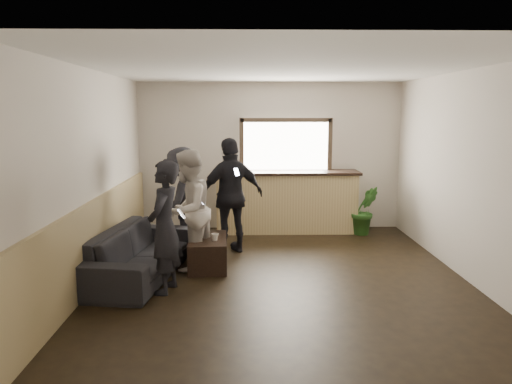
{
  "coord_description": "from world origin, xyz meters",
  "views": [
    {
      "loc": [
        -0.48,
        -6.55,
        2.24
      ],
      "look_at": [
        -0.32,
        0.4,
        1.12
      ],
      "focal_mm": 35.0,
      "sensor_mm": 36.0,
      "label": 1
    }
  ],
  "objects_px": {
    "sofa": "(140,252)",
    "cup_b": "(215,237)",
    "bar_counter": "(286,198)",
    "person_a": "(165,227)",
    "cup_a": "(197,232)",
    "coffee_table": "(208,252)",
    "potted_plant": "(365,210)",
    "person_b": "(188,210)",
    "person_d": "(231,196)",
    "person_c": "(183,200)"
  },
  "relations": [
    {
      "from": "sofa",
      "to": "person_a",
      "type": "distance_m",
      "value": 0.91
    },
    {
      "from": "bar_counter",
      "to": "cup_b",
      "type": "bearing_deg",
      "value": -117.36
    },
    {
      "from": "sofa",
      "to": "cup_b",
      "type": "bearing_deg",
      "value": -68.09
    },
    {
      "from": "potted_plant",
      "to": "person_c",
      "type": "xyz_separation_m",
      "value": [
        -3.2,
        -1.07,
        0.4
      ]
    },
    {
      "from": "bar_counter",
      "to": "person_a",
      "type": "height_order",
      "value": "bar_counter"
    },
    {
      "from": "sofa",
      "to": "person_a",
      "type": "bearing_deg",
      "value": -135.19
    },
    {
      "from": "cup_b",
      "to": "person_b",
      "type": "height_order",
      "value": "person_b"
    },
    {
      "from": "cup_b",
      "to": "person_d",
      "type": "height_order",
      "value": "person_d"
    },
    {
      "from": "cup_b",
      "to": "person_b",
      "type": "bearing_deg",
      "value": 170.12
    },
    {
      "from": "coffee_table",
      "to": "person_d",
      "type": "distance_m",
      "value": 1.1
    },
    {
      "from": "coffee_table",
      "to": "person_c",
      "type": "bearing_deg",
      "value": 118.81
    },
    {
      "from": "cup_b",
      "to": "person_c",
      "type": "relative_size",
      "value": 0.06
    },
    {
      "from": "coffee_table",
      "to": "person_c",
      "type": "xyz_separation_m",
      "value": [
        -0.45,
        0.83,
        0.63
      ]
    },
    {
      "from": "sofa",
      "to": "cup_a",
      "type": "xyz_separation_m",
      "value": [
        0.74,
        0.55,
        0.15
      ]
    },
    {
      "from": "sofa",
      "to": "bar_counter",
      "type": "bearing_deg",
      "value": -32.31
    },
    {
      "from": "bar_counter",
      "to": "coffee_table",
      "type": "distance_m",
      "value": 2.59
    },
    {
      "from": "cup_b",
      "to": "potted_plant",
      "type": "relative_size",
      "value": 0.12
    },
    {
      "from": "bar_counter",
      "to": "cup_b",
      "type": "distance_m",
      "value": 2.64
    },
    {
      "from": "person_a",
      "to": "coffee_table",
      "type": "bearing_deg",
      "value": 165.43
    },
    {
      "from": "cup_a",
      "to": "person_d",
      "type": "height_order",
      "value": "person_d"
    },
    {
      "from": "sofa",
      "to": "person_c",
      "type": "distance_m",
      "value": 1.4
    },
    {
      "from": "bar_counter",
      "to": "sofa",
      "type": "xyz_separation_m",
      "value": [
        -2.23,
        -2.58,
        -0.31
      ]
    },
    {
      "from": "bar_counter",
      "to": "coffee_table",
      "type": "relative_size",
      "value": 2.78
    },
    {
      "from": "sofa",
      "to": "person_c",
      "type": "relative_size",
      "value": 1.35
    },
    {
      "from": "potted_plant",
      "to": "person_c",
      "type": "relative_size",
      "value": 0.53
    },
    {
      "from": "coffee_table",
      "to": "person_d",
      "type": "relative_size",
      "value": 0.53
    },
    {
      "from": "person_a",
      "to": "bar_counter",
      "type": "bearing_deg",
      "value": 160.65
    },
    {
      "from": "sofa",
      "to": "coffee_table",
      "type": "bearing_deg",
      "value": -58.02
    },
    {
      "from": "sofa",
      "to": "person_c",
      "type": "xyz_separation_m",
      "value": [
        0.45,
        1.22,
        0.51
      ]
    },
    {
      "from": "bar_counter",
      "to": "cup_b",
      "type": "xyz_separation_m",
      "value": [
        -1.21,
        -2.34,
        -0.16
      ]
    },
    {
      "from": "bar_counter",
      "to": "cup_a",
      "type": "height_order",
      "value": "bar_counter"
    },
    {
      "from": "potted_plant",
      "to": "person_a",
      "type": "distance_m",
      "value": 4.33
    },
    {
      "from": "potted_plant",
      "to": "coffee_table",
      "type": "bearing_deg",
      "value": -145.41
    },
    {
      "from": "person_b",
      "to": "person_c",
      "type": "height_order",
      "value": "person_b"
    },
    {
      "from": "bar_counter",
      "to": "person_b",
      "type": "bearing_deg",
      "value": -124.97
    },
    {
      "from": "person_a",
      "to": "person_c",
      "type": "height_order",
      "value": "person_c"
    },
    {
      "from": "sofa",
      "to": "person_d",
      "type": "distance_m",
      "value": 1.8
    },
    {
      "from": "coffee_table",
      "to": "cup_a",
      "type": "xyz_separation_m",
      "value": [
        -0.17,
        0.16,
        0.26
      ]
    },
    {
      "from": "cup_b",
      "to": "person_d",
      "type": "xyz_separation_m",
      "value": [
        0.21,
        0.93,
        0.44
      ]
    },
    {
      "from": "bar_counter",
      "to": "cup_a",
      "type": "xyz_separation_m",
      "value": [
        -1.49,
        -2.03,
        -0.16
      ]
    },
    {
      "from": "cup_a",
      "to": "cup_b",
      "type": "xyz_separation_m",
      "value": [
        0.28,
        -0.31,
        0.0
      ]
    },
    {
      "from": "sofa",
      "to": "cup_a",
      "type": "relative_size",
      "value": 18.59
    },
    {
      "from": "person_a",
      "to": "person_c",
      "type": "distance_m",
      "value": 1.83
    },
    {
      "from": "bar_counter",
      "to": "cup_a",
      "type": "relative_size",
      "value": 21.93
    },
    {
      "from": "cup_a",
      "to": "person_d",
      "type": "distance_m",
      "value": 0.9
    },
    {
      "from": "person_a",
      "to": "person_b",
      "type": "relative_size",
      "value": 0.96
    },
    {
      "from": "person_c",
      "to": "potted_plant",
      "type": "bearing_deg",
      "value": 128.24
    },
    {
      "from": "potted_plant",
      "to": "person_a",
      "type": "height_order",
      "value": "person_a"
    },
    {
      "from": "sofa",
      "to": "person_a",
      "type": "height_order",
      "value": "person_a"
    },
    {
      "from": "cup_b",
      "to": "person_b",
      "type": "xyz_separation_m",
      "value": [
        -0.38,
        0.07,
        0.38
      ]
    }
  ]
}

